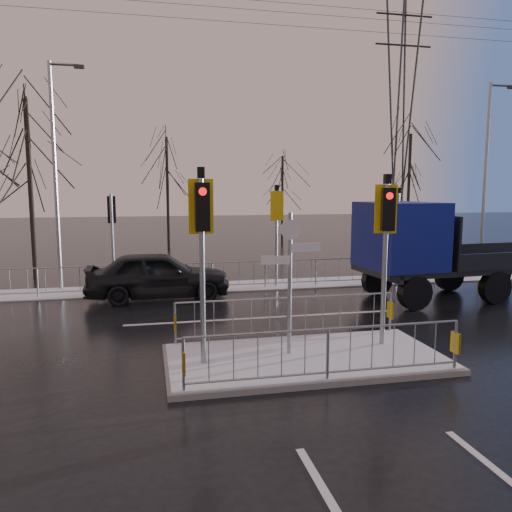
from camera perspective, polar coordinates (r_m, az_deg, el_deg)
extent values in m
plane|color=black|center=(11.11, 5.60, -11.92)|extent=(120.00, 120.00, 0.00)
cube|color=white|center=(19.20, -2.27, -3.44)|extent=(30.00, 2.00, 0.04)
cube|color=silver|center=(14.61, 1.02, -7.06)|extent=(8.00, 0.15, 0.01)
cube|color=slate|center=(11.09, 5.61, -11.63)|extent=(6.00, 3.00, 0.12)
cube|color=white|center=(11.07, 5.61, -11.26)|extent=(5.85, 2.85, 0.03)
cube|color=gold|center=(9.12, -8.28, -11.95)|extent=(0.05, 0.28, 0.42)
cube|color=gold|center=(10.87, 21.84, -9.19)|extent=(0.05, 0.28, 0.42)
cube|color=gold|center=(11.75, -9.23, -7.47)|extent=(0.05, 0.28, 0.42)
cube|color=gold|center=(13.16, 15.10, -6.00)|extent=(0.05, 0.28, 0.42)
cylinder|color=gray|center=(10.15, -6.16, -2.01)|extent=(0.11, 0.11, 3.80)
cube|color=black|center=(9.84, -6.16, 5.59)|extent=(0.28, 0.22, 0.95)
cylinder|color=red|center=(9.72, -6.12, 7.34)|extent=(0.16, 0.04, 0.16)
cube|color=yellow|center=(10.09, -6.31, 5.64)|extent=(0.50, 0.03, 1.10)
cube|color=black|center=(10.02, -6.33, 9.46)|extent=(0.14, 0.14, 0.22)
cylinder|color=gray|center=(11.74, 14.47, -1.14)|extent=(0.11, 0.11, 3.70)
cube|color=black|center=(11.44, 14.87, 5.16)|extent=(0.33, 0.28, 0.95)
cylinder|color=red|center=(11.33, 15.03, 6.66)|extent=(0.16, 0.08, 0.16)
cube|color=yellow|center=(11.69, 14.61, 5.22)|extent=(0.49, 0.16, 1.10)
cube|color=black|center=(11.61, 14.80, 8.51)|extent=(0.14, 0.14, 0.22)
cylinder|color=gray|center=(10.77, 3.87, -3.32)|extent=(0.09, 0.09, 3.10)
cube|color=silver|center=(10.75, 5.70, 0.96)|extent=(0.70, 0.14, 0.18)
cube|color=silver|center=(10.60, 2.24, -0.47)|extent=(0.62, 0.15, 0.18)
cylinder|color=silver|center=(10.58, 3.98, 3.05)|extent=(0.44, 0.03, 0.44)
cylinder|color=gray|center=(18.40, -16.07, 1.36)|extent=(0.11, 0.11, 3.50)
cube|color=black|center=(18.49, -16.17, 5.11)|extent=(0.28, 0.22, 0.95)
cylinder|color=red|center=(18.59, -16.18, 6.05)|extent=(0.16, 0.04, 0.16)
cylinder|color=gray|center=(18.96, 2.34, 1.98)|extent=(0.11, 0.11, 3.60)
cube|color=black|center=(19.05, 2.22, 5.78)|extent=(0.28, 0.22, 0.95)
cylinder|color=red|center=(19.14, 2.14, 6.69)|extent=(0.16, 0.04, 0.16)
cube|color=yellow|center=(18.80, 2.41, 5.75)|extent=(0.50, 0.03, 1.10)
cube|color=black|center=(18.86, 2.37, 7.79)|extent=(0.14, 0.14, 0.22)
cylinder|color=gray|center=(20.78, 15.81, 2.06)|extent=(0.11, 0.11, 3.50)
cube|color=black|center=(20.84, 15.59, 5.39)|extent=(0.33, 0.28, 0.95)
cylinder|color=red|center=(20.91, 15.42, 6.23)|extent=(0.16, 0.08, 0.16)
cube|color=black|center=(20.69, 16.00, 7.22)|extent=(0.14, 0.14, 0.22)
imported|color=black|center=(17.27, -11.10, -2.13)|extent=(4.85, 2.03, 1.64)
cylinder|color=black|center=(16.17, 17.70, -4.04)|extent=(1.10, 0.41, 1.08)
cylinder|color=black|center=(18.04, 13.65, -2.70)|extent=(1.10, 0.41, 1.08)
cylinder|color=black|center=(18.03, 25.64, -3.25)|extent=(1.10, 0.41, 1.08)
cylinder|color=black|center=(19.73, 21.23, -2.13)|extent=(1.10, 0.41, 1.08)
cylinder|color=black|center=(21.11, 25.84, -1.76)|extent=(1.10, 0.41, 1.08)
cube|color=black|center=(18.51, 22.40, -1.18)|extent=(7.27, 3.03, 0.17)
cube|color=navy|center=(16.92, 16.08, 2.28)|extent=(2.35, 2.74, 2.15)
cube|color=black|center=(17.48, 19.01, 3.74)|extent=(0.21, 2.15, 1.18)
cube|color=#2D3033|center=(16.73, 14.06, -1.83)|extent=(0.33, 2.48, 0.38)
cube|color=black|center=(19.26, 25.15, -0.56)|extent=(4.92, 2.95, 0.13)
cube|color=black|center=(17.70, 19.72, 1.86)|extent=(0.29, 2.58, 1.61)
cylinder|color=black|center=(22.95, -24.37, 6.90)|extent=(0.20, 0.20, 7.36)
cylinder|color=black|center=(31.98, -10.07, 7.08)|extent=(0.19, 0.19, 6.90)
cylinder|color=black|center=(35.20, 3.03, 6.48)|extent=(0.16, 0.16, 5.98)
cylinder|color=black|center=(35.43, 17.04, 7.28)|extent=(0.20, 0.20, 7.36)
cylinder|color=gray|center=(23.01, 24.69, 7.68)|extent=(0.14, 0.14, 8.00)
cylinder|color=gray|center=(23.68, 26.26, 17.08)|extent=(1.00, 0.10, 0.10)
cube|color=#2D3033|center=(23.98, 27.23, 16.77)|extent=(0.35, 0.18, 0.12)
cylinder|color=gray|center=(19.73, -21.96, 8.23)|extent=(0.14, 0.14, 8.20)
cylinder|color=gray|center=(20.13, -21.07, 19.75)|extent=(1.00, 0.10, 0.10)
cube|color=#2D3033|center=(20.06, -19.57, 19.72)|extent=(0.35, 0.18, 0.12)
cylinder|color=#2D3033|center=(46.49, 16.53, 15.14)|extent=(1.18, 1.18, 19.97)
cylinder|color=#2D3033|center=(45.94, 15.17, 15.28)|extent=(1.18, 1.18, 19.97)
cylinder|color=#2D3033|center=(45.45, 17.28, 15.29)|extent=(1.18, 1.18, 19.97)
cylinder|color=#2D3033|center=(44.88, 15.90, 15.44)|extent=(1.18, 1.18, 19.97)
cylinder|color=#2D3033|center=(46.78, 16.49, 22.09)|extent=(5.00, 0.16, 0.16)
cylinder|color=#2D3033|center=(47.45, 16.62, 24.89)|extent=(5.00, 0.16, 0.16)
cylinder|color=#2D3033|center=(42.07, -7.99, 25.30)|extent=(70.00, 0.03, 0.03)
cylinder|color=#2D3033|center=(42.39, -8.01, 26.58)|extent=(70.00, 0.03, 0.03)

